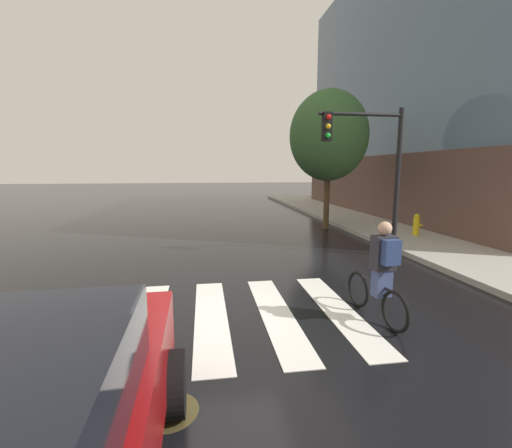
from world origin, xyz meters
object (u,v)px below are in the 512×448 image
object	(u,v)px
street_tree_near	(329,136)
traffic_light_near	(371,157)
manhole_cover	(168,411)
fire_hydrant	(416,225)
cyclist	(381,272)

from	to	relation	value
street_tree_near	traffic_light_near	bearing A→B (deg)	-95.95
manhole_cover	fire_hydrant	world-z (taller)	fire_hydrant
cyclist	traffic_light_near	world-z (taller)	traffic_light_near
manhole_cover	street_tree_near	world-z (taller)	street_tree_near
manhole_cover	cyclist	distance (m)	3.79
manhole_cover	fire_hydrant	bearing A→B (deg)	44.61
cyclist	fire_hydrant	distance (m)	7.80
traffic_light_near	street_tree_near	world-z (taller)	street_tree_near
traffic_light_near	fire_hydrant	xyz separation A→B (m)	(2.92, 2.07, -2.33)
fire_hydrant	street_tree_near	xyz separation A→B (m)	(-2.42, 2.71, 3.34)
traffic_light_near	manhole_cover	bearing A→B (deg)	-131.11
manhole_cover	fire_hydrant	xyz separation A→B (m)	(8.01, 7.90, 0.53)
traffic_light_near	fire_hydrant	distance (m)	4.27
traffic_light_near	cyclist	bearing A→B (deg)	-113.87
fire_hydrant	street_tree_near	bearing A→B (deg)	131.75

